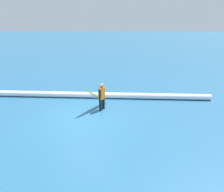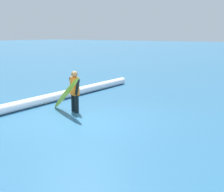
% 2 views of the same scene
% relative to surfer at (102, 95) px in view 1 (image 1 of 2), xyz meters
% --- Properties ---
extents(ground_plane, '(198.95, 198.95, 0.00)m').
position_rel_surfer_xyz_m(ground_plane, '(0.79, 0.97, -0.78)').
color(ground_plane, '#24567A').
extents(surfer, '(0.32, 0.62, 1.41)m').
position_rel_surfer_xyz_m(surfer, '(0.00, 0.00, 0.00)').
color(surfer, black).
rests_on(surfer, ground_plane).
extents(surfboard, '(0.97, 1.88, 1.36)m').
position_rel_surfer_xyz_m(surfboard, '(0.30, -0.14, -0.12)').
color(surfboard, yellow).
rests_on(surfboard, ground_plane).
extents(wave_crest_foreground, '(18.76, 0.84, 0.34)m').
position_rel_surfer_xyz_m(wave_crest_foreground, '(3.24, -1.70, -0.61)').
color(wave_crest_foreground, white).
rests_on(wave_crest_foreground, ground_plane).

